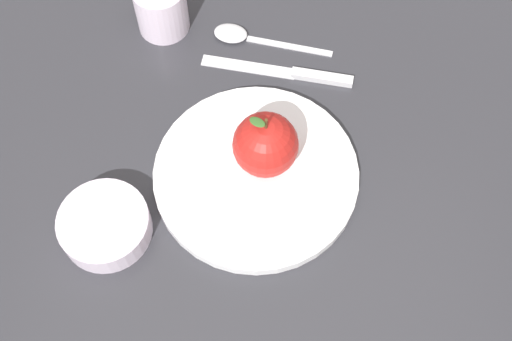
{
  "coord_description": "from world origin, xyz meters",
  "views": [
    {
      "loc": [
        -0.01,
        0.4,
        0.73
      ],
      "look_at": [
        -0.01,
        0.03,
        0.02
      ],
      "focal_mm": 44.99,
      "sensor_mm": 36.0,
      "label": 1
    }
  ],
  "objects_px": {
    "apple": "(265,145)",
    "spoon": "(244,36)",
    "cup": "(161,6)",
    "dinner_plate": "(256,174)",
    "side_bowl": "(104,224)",
    "knife": "(290,73)"
  },
  "relations": [
    {
      "from": "apple",
      "to": "side_bowl",
      "type": "height_order",
      "value": "apple"
    },
    {
      "from": "knife",
      "to": "spoon",
      "type": "xyz_separation_m",
      "value": [
        0.06,
        -0.06,
        0.0
      ]
    },
    {
      "from": "side_bowl",
      "to": "spoon",
      "type": "distance_m",
      "value": 0.34
    },
    {
      "from": "apple",
      "to": "spoon",
      "type": "height_order",
      "value": "apple"
    },
    {
      "from": "side_bowl",
      "to": "knife",
      "type": "xyz_separation_m",
      "value": [
        -0.23,
        -0.23,
        -0.02
      ]
    },
    {
      "from": "cup",
      "to": "knife",
      "type": "xyz_separation_m",
      "value": [
        -0.18,
        0.09,
        -0.04
      ]
    },
    {
      "from": "cup",
      "to": "spoon",
      "type": "bearing_deg",
      "value": 168.4
    },
    {
      "from": "dinner_plate",
      "to": "knife",
      "type": "height_order",
      "value": "dinner_plate"
    },
    {
      "from": "side_bowl",
      "to": "knife",
      "type": "bearing_deg",
      "value": -134.28
    },
    {
      "from": "knife",
      "to": "dinner_plate",
      "type": "bearing_deg",
      "value": 73.83
    },
    {
      "from": "apple",
      "to": "cup",
      "type": "bearing_deg",
      "value": -58.17
    },
    {
      "from": "dinner_plate",
      "to": "cup",
      "type": "xyz_separation_m",
      "value": [
        0.13,
        -0.25,
        0.03
      ]
    },
    {
      "from": "dinner_plate",
      "to": "knife",
      "type": "bearing_deg",
      "value": -106.17
    },
    {
      "from": "dinner_plate",
      "to": "apple",
      "type": "xyz_separation_m",
      "value": [
        -0.01,
        -0.02,
        0.05
      ]
    },
    {
      "from": "cup",
      "to": "apple",
      "type": "bearing_deg",
      "value": 121.83
    },
    {
      "from": "dinner_plate",
      "to": "cup",
      "type": "distance_m",
      "value": 0.28
    },
    {
      "from": "spoon",
      "to": "dinner_plate",
      "type": "bearing_deg",
      "value": 94.43
    },
    {
      "from": "side_bowl",
      "to": "cup",
      "type": "xyz_separation_m",
      "value": [
        -0.05,
        -0.32,
        0.02
      ]
    },
    {
      "from": "cup",
      "to": "dinner_plate",
      "type": "bearing_deg",
      "value": 118.1
    },
    {
      "from": "spoon",
      "to": "cup",
      "type": "bearing_deg",
      "value": -11.6
    },
    {
      "from": "dinner_plate",
      "to": "apple",
      "type": "relative_size",
      "value": 2.65
    },
    {
      "from": "spoon",
      "to": "side_bowl",
      "type": "bearing_deg",
      "value": 61.12
    }
  ]
}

